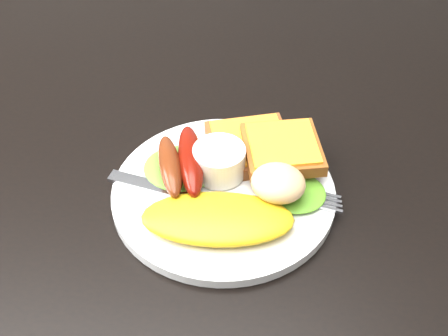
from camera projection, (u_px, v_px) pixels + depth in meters
The scene contains 12 objects.
dining_table at pixel (145, 153), 0.72m from camera, with size 1.20×0.80×0.04m, color black.
plate at pixel (224, 193), 0.63m from camera, with size 0.23×0.23×0.01m, color white.
lettuce_left at pixel (181, 168), 0.65m from camera, with size 0.08×0.07×0.01m, color #50872D.
lettuce_right at pixel (292, 191), 0.62m from camera, with size 0.07×0.06×0.01m, color #429221.
omelette at pixel (218, 219), 0.59m from camera, with size 0.15×0.07×0.02m, color #FFB10A.
sausage_a at pixel (170, 166), 0.62m from camera, with size 0.02×0.09×0.02m, color brown.
sausage_b at pixel (191, 160), 0.63m from camera, with size 0.03×0.10×0.03m, color #691303.
ramekin at pixel (219, 161), 0.63m from camera, with size 0.05×0.05×0.03m, color white.
toast_a at pixel (250, 147), 0.67m from camera, with size 0.09×0.09×0.01m, color brown.
toast_b at pixel (282, 149), 0.64m from camera, with size 0.08×0.08×0.01m, color #975A1D.
potato_salad at pixel (278, 183), 0.60m from camera, with size 0.05×0.05×0.03m, color beige.
fork at pixel (190, 196), 0.62m from camera, with size 0.18×0.01×0.00m, color #ADAFB7.
Camera 1 is at (0.12, -0.53, 1.21)m, focal length 50.00 mm.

